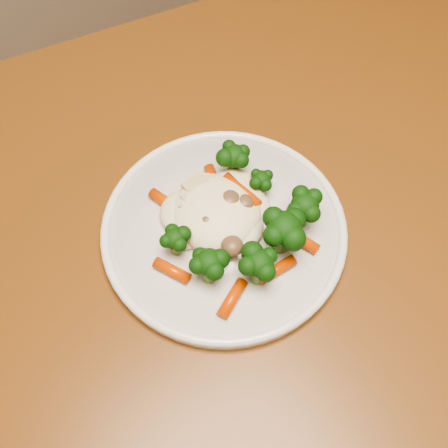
% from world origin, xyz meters
% --- Properties ---
extents(dining_table, '(1.30, 0.96, 0.75)m').
position_xyz_m(dining_table, '(-0.34, 0.29, 0.65)').
color(dining_table, brown).
rests_on(dining_table, ground).
extents(plate, '(0.26, 0.26, 0.01)m').
position_xyz_m(plate, '(-0.28, 0.32, 0.76)').
color(plate, white).
rests_on(plate, dining_table).
extents(meal, '(0.18, 0.17, 0.05)m').
position_xyz_m(meal, '(-0.27, 0.31, 0.78)').
color(meal, '#FFF0CB').
rests_on(meal, plate).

